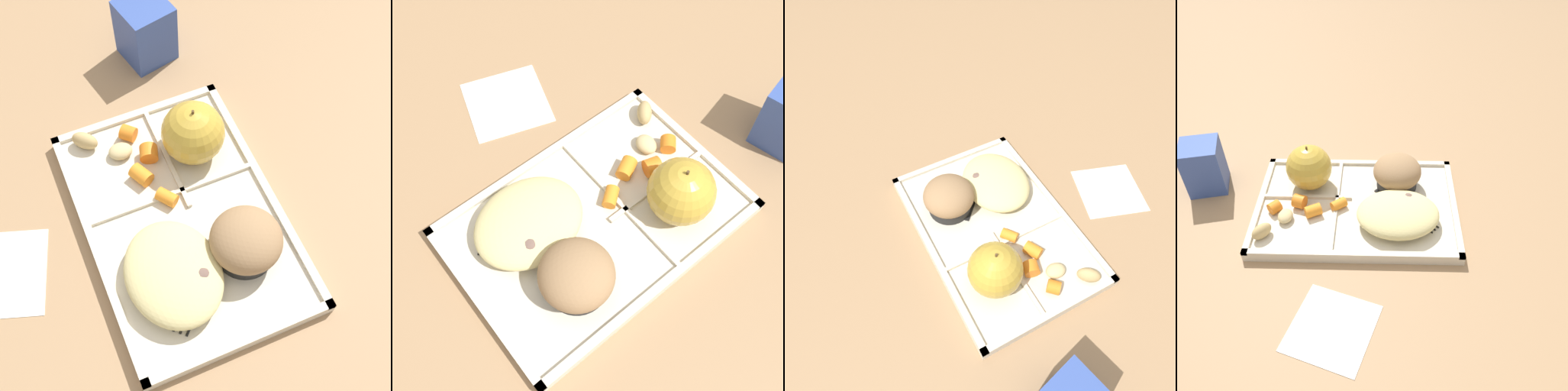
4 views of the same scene
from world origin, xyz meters
TOP-DOWN VIEW (x-y plane):
  - ground at (0.00, 0.00)m, footprint 6.00×6.00m
  - lunch_tray at (-0.00, 0.00)m, footprint 0.37×0.25m
  - green_apple at (-0.09, 0.05)m, footprint 0.09×0.09m
  - bran_muffin at (0.08, 0.05)m, footprint 0.09×0.09m
  - carrot_slice_back at (-0.08, -0.03)m, footprint 0.04×0.03m
  - carrot_slice_small at (-0.15, -0.02)m, footprint 0.03×0.03m
  - carrot_slice_diagonal at (-0.03, -0.01)m, footprint 0.03×0.03m
  - carrot_slice_edge at (-0.10, -0.01)m, footprint 0.03×0.03m
  - potato_chunk_browned at (-0.16, -0.08)m, footprint 0.04×0.04m
  - potato_chunk_wedge at (-0.13, -0.04)m, footprint 0.03×0.04m
  - egg_noodle_pile at (0.08, -0.04)m, footprint 0.15×0.12m
  - meatball_center at (0.09, -0.04)m, footprint 0.03×0.03m
  - meatball_side at (0.12, -0.03)m, footprint 0.04×0.04m
  - meatball_front at (0.06, -0.05)m, footprint 0.03×0.03m
  - meatball_back at (0.09, -0.02)m, footprint 0.04×0.04m
  - plastic_fork at (0.10, -0.02)m, footprint 0.12×0.11m
  - paper_napkin at (-0.02, -0.24)m, footprint 0.15×0.15m

SIDE VIEW (x-z plane):
  - ground at x=0.00m, z-range 0.00..0.00m
  - paper_napkin at x=-0.02m, z-range 0.00..0.00m
  - lunch_tray at x=0.00m, z-range 0.00..0.02m
  - plastic_fork at x=0.10m, z-range 0.01..0.02m
  - potato_chunk_wedge at x=-0.13m, z-range 0.02..0.03m
  - carrot_slice_diagonal at x=-0.03m, z-range 0.02..0.03m
  - carrot_slice_back at x=-0.08m, z-range 0.02..0.04m
  - carrot_slice_small at x=-0.15m, z-range 0.02..0.04m
  - carrot_slice_edge at x=-0.10m, z-range 0.02..0.04m
  - potato_chunk_browned at x=-0.16m, z-range 0.02..0.04m
  - meatball_front at x=0.06m, z-range 0.02..0.04m
  - meatball_center at x=0.09m, z-range 0.02..0.04m
  - meatball_side at x=0.12m, z-range 0.02..0.05m
  - meatball_back at x=0.09m, z-range 0.02..0.05m
  - egg_noodle_pile at x=0.08m, z-range 0.02..0.06m
  - bran_muffin at x=0.08m, z-range 0.01..0.08m
  - green_apple at x=-0.09m, z-range 0.01..0.10m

